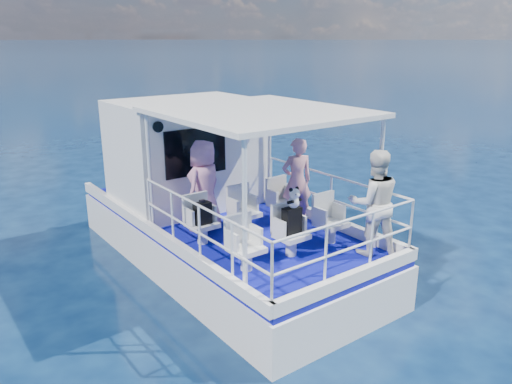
# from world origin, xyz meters

# --- Properties ---
(ground) EXTENTS (2000.00, 2000.00, 0.00)m
(ground) POSITION_xyz_m (0.00, 0.00, 0.00)
(ground) COLOR #071938
(ground) RESTS_ON ground
(hull) EXTENTS (3.00, 7.00, 1.60)m
(hull) POSITION_xyz_m (0.00, 1.00, 0.00)
(hull) COLOR white
(hull) RESTS_ON ground
(deck) EXTENTS (2.90, 6.90, 0.10)m
(deck) POSITION_xyz_m (0.00, 1.00, 0.85)
(deck) COLOR #090A7E
(deck) RESTS_ON hull
(cabin) EXTENTS (2.85, 2.00, 2.20)m
(cabin) POSITION_xyz_m (0.00, 2.30, 2.00)
(cabin) COLOR white
(cabin) RESTS_ON deck
(canopy) EXTENTS (3.00, 3.20, 0.08)m
(canopy) POSITION_xyz_m (0.00, -0.20, 3.14)
(canopy) COLOR white
(canopy) RESTS_ON cabin
(canopy_posts) EXTENTS (2.77, 2.97, 2.20)m
(canopy_posts) POSITION_xyz_m (0.00, -0.25, 2.00)
(canopy_posts) COLOR white
(canopy_posts) RESTS_ON deck
(railings) EXTENTS (2.84, 3.59, 1.00)m
(railings) POSITION_xyz_m (0.00, -0.58, 1.40)
(railings) COLOR white
(railings) RESTS_ON deck
(seat_port_fwd) EXTENTS (0.48, 0.46, 0.38)m
(seat_port_fwd) POSITION_xyz_m (-0.90, 0.20, 1.09)
(seat_port_fwd) COLOR silver
(seat_port_fwd) RESTS_ON deck
(seat_center_fwd) EXTENTS (0.48, 0.46, 0.38)m
(seat_center_fwd) POSITION_xyz_m (0.00, 0.20, 1.09)
(seat_center_fwd) COLOR silver
(seat_center_fwd) RESTS_ON deck
(seat_stbd_fwd) EXTENTS (0.48, 0.46, 0.38)m
(seat_stbd_fwd) POSITION_xyz_m (0.90, 0.20, 1.09)
(seat_stbd_fwd) COLOR silver
(seat_stbd_fwd) RESTS_ON deck
(seat_port_aft) EXTENTS (0.48, 0.46, 0.38)m
(seat_port_aft) POSITION_xyz_m (-0.90, -1.10, 1.09)
(seat_port_aft) COLOR silver
(seat_port_aft) RESTS_ON deck
(seat_center_aft) EXTENTS (0.48, 0.46, 0.38)m
(seat_center_aft) POSITION_xyz_m (0.00, -1.10, 1.09)
(seat_center_aft) COLOR silver
(seat_center_aft) RESTS_ON deck
(seat_stbd_aft) EXTENTS (0.48, 0.46, 0.38)m
(seat_stbd_aft) POSITION_xyz_m (0.90, -1.10, 1.09)
(seat_stbd_aft) COLOR silver
(seat_stbd_aft) RESTS_ON deck
(passenger_port_fwd) EXTENTS (0.76, 0.66, 1.69)m
(passenger_port_fwd) POSITION_xyz_m (-0.54, 0.70, 1.74)
(passenger_port_fwd) COLOR #CE85AA
(passenger_port_fwd) RESTS_ON deck
(passenger_stbd_fwd) EXTENTS (0.70, 0.57, 1.65)m
(passenger_stbd_fwd) POSITION_xyz_m (1.07, 0.01, 1.72)
(passenger_stbd_fwd) COLOR pink
(passenger_stbd_fwd) RESTS_ON deck
(passenger_stbd_aft) EXTENTS (1.07, 1.01, 1.74)m
(passenger_stbd_aft) POSITION_xyz_m (1.12, -1.81, 1.77)
(passenger_stbd_aft) COLOR white
(passenger_stbd_aft) RESTS_ON deck
(backpack_port) EXTENTS (0.29, 0.16, 0.38)m
(backpack_port) POSITION_xyz_m (-0.92, 0.14, 1.47)
(backpack_port) COLOR black
(backpack_port) RESTS_ON seat_port_fwd
(backpack_center) EXTENTS (0.30, 0.17, 0.45)m
(backpack_center) POSITION_xyz_m (-0.02, -1.12, 1.51)
(backpack_center) COLOR black
(backpack_center) RESTS_ON seat_center_aft
(compact_camera) EXTENTS (0.10, 0.06, 0.06)m
(compact_camera) POSITION_xyz_m (-0.93, 0.12, 1.69)
(compact_camera) COLOR black
(compact_camera) RESTS_ON backpack_port
(panda) EXTENTS (0.22, 0.18, 0.33)m
(panda) POSITION_xyz_m (-0.00, -1.14, 1.90)
(panda) COLOR silver
(panda) RESTS_ON backpack_center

